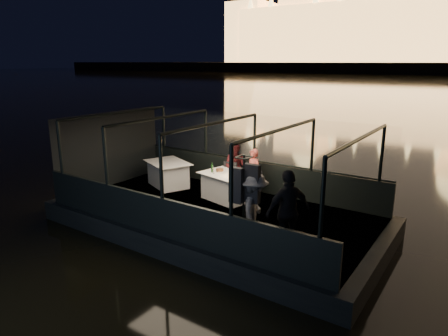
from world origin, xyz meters
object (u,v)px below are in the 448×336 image
Objects in this scene: person_man_maroon at (236,167)px; chair_port_left at (227,179)px; person_woman_coral at (253,171)px; wine_bottle at (212,167)px; passenger_dark at (288,212)px; dining_table_central at (227,187)px; chair_port_right at (253,184)px; passenger_stripe at (255,206)px; dining_table_aft at (168,174)px; coat_stand at (243,204)px.

chair_port_left is at bearing -122.93° from person_man_maroon.
person_woman_coral reaches higher than wine_bottle.
chair_port_left is 3.89m from passenger_dark.
chair_port_left is 0.83m from person_woman_coral.
chair_port_right is at bearing 38.35° from dining_table_central.
dining_table_central is 2.91m from passenger_stripe.
passenger_stripe reaches higher than person_woman_coral.
dining_table_central is at bearing 14.99° from wine_bottle.
chair_port_left reaches higher than dining_table_central.
chair_port_right is at bearing 8.31° from dining_table_aft.
coat_stand reaches higher than passenger_dark.
dining_table_central is at bearing -101.55° from person_woman_coral.
person_woman_coral is 3.18m from passenger_stripe.
chair_port_right reaches higher than dining_table_aft.
passenger_dark is (2.97, -2.67, 0.10)m from person_man_maroon.
dining_table_central is 0.99× the size of dining_table_aft.
dining_table_central is 0.96× the size of person_man_maroon.
person_woman_coral is at bearing 59.40° from dining_table_central.
dining_table_central is 1.05× the size of person_woman_coral.
passenger_dark is at bearing -34.46° from dining_table_central.
chair_port_left is 0.45m from person_man_maroon.
dining_table_central is at bearing -91.90° from passenger_dark.
person_woman_coral is 0.89× the size of passenger_stripe.
coat_stand is (1.86, -2.15, 0.51)m from dining_table_central.
passenger_dark is at bearing -56.29° from chair_port_right.
chair_port_left is at bearing 124.09° from dining_table_central.
passenger_stripe is (1.62, -2.74, 0.10)m from person_woman_coral.
passenger_stripe is (1.47, -2.47, 0.40)m from chair_port_right.
wine_bottle is (-0.23, -0.89, 0.17)m from person_man_maroon.
dining_table_aft reaches higher than dining_table_central.
person_woman_coral is 0.92× the size of person_man_maroon.
chair_port_left is at bearing 22.19° from passenger_stripe.
coat_stand is at bearing -44.43° from person_woman_coral.
person_man_maroon reaches higher than wine_bottle.
passenger_stripe reaches higher than chair_port_left.
chair_port_right reaches higher than dining_table_central.
person_man_maroon is at bearing 17.40° from passenger_stripe.
wine_bottle is (-0.43, -0.11, 0.53)m from dining_table_central.
passenger_stripe is at bearing -44.51° from dining_table_central.
chair_port_right is 0.41× the size of coat_stand.
wine_bottle reaches higher than chair_port_left.
passenger_stripe is (2.25, -2.79, 0.10)m from person_man_maroon.
coat_stand reaches higher than person_woman_coral.
person_woman_coral reaches higher than chair_port_left.
chair_port_left is at bearing 129.76° from coat_stand.
coat_stand is (2.16, -2.60, 0.45)m from chair_port_left.
passenger_dark is (2.34, -2.62, 0.10)m from person_woman_coral.
person_woman_coral is at bearing -19.98° from person_man_maroon.
coat_stand is at bearing -49.16° from dining_table_central.
dining_table_aft is at bearing 179.11° from chair_port_right.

